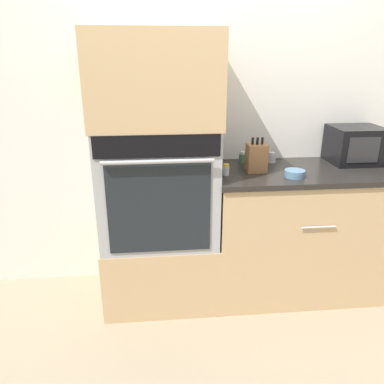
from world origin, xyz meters
The scene contains 12 objects.
ground_plane centered at (0.00, 0.00, 0.00)m, with size 12.00×12.00×0.00m, color gray.
wall_back centered at (0.00, 0.63, 1.25)m, with size 8.00×0.05×2.50m.
oven_cabinet_base centered at (-0.39, 0.30, 0.24)m, with size 0.77×0.60×0.49m.
wall_oven centered at (-0.39, 0.30, 0.87)m, with size 0.75×0.64×0.77m.
oven_cabinet_upper centered at (-0.39, 0.30, 1.53)m, with size 0.77×0.60×0.55m.
counter_unit centered at (0.61, 0.30, 0.47)m, with size 1.24×0.63×0.94m.
microwave centered at (1.02, 0.43, 1.06)m, with size 0.35×0.31×0.26m.
knife_block centered at (0.27, 0.29, 1.03)m, with size 0.13×0.11×0.23m.
bowl centered at (0.48, 0.14, 0.96)m, with size 0.13×0.13×0.04m.
condiment_jar_near centered at (0.22, 0.49, 0.98)m, with size 0.05×0.05×0.08m.
condiment_jar_mid centered at (0.05, 0.22, 0.97)m, with size 0.04×0.04×0.07m.
condiment_jar_far centered at (0.44, 0.49, 0.97)m, with size 0.06×0.06×0.07m.
Camera 1 is at (-0.39, -2.05, 1.67)m, focal length 35.00 mm.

